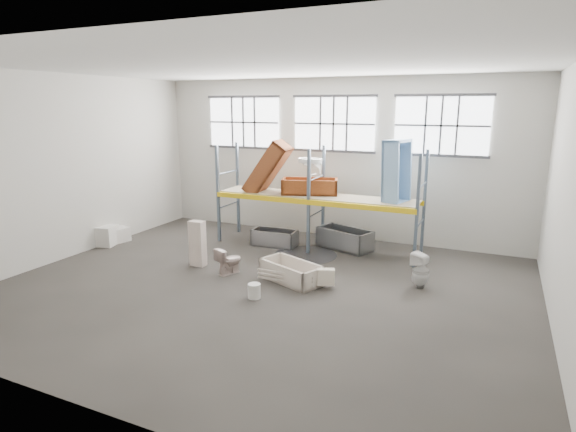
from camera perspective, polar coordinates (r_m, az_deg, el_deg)
The scene contains 34 objects.
floor at distance 11.13m, azimuth -3.23°, elevation -8.91°, with size 12.00×10.00×0.10m, color #433E3A.
ceiling at distance 10.35m, azimuth -3.61°, elevation 18.23°, with size 12.00×10.00×0.10m, color silver.
wall_back at distance 15.05m, azimuth 5.63°, elevation 6.92°, with size 12.00×0.10×5.00m, color #BBB9AE.
wall_front at distance 6.52m, azimuth -24.56°, elevation -2.66°, with size 12.00×0.10×5.00m, color #A4A198.
wall_left at distance 14.28m, azimuth -25.54°, elevation 5.35°, with size 0.10×10.00×5.00m, color #ABA9A0.
wall_right at distance 9.35m, azimuth 31.55°, elevation 1.11°, with size 0.10×10.00×5.00m, color #B6B3A8.
window_left at distance 16.19m, azimuth -5.40°, elevation 11.28°, with size 2.60×0.04×1.60m, color white.
window_mid at distance 14.87m, azimuth 5.59°, elevation 11.10°, with size 2.60×0.04×1.60m, color white.
window_right at distance 14.16m, azimuth 18.14°, elevation 10.41°, with size 2.60×0.04×1.60m, color white.
rack_upright_la at distance 14.58m, azimuth -8.51°, elevation 2.66°, with size 0.08×0.08×3.00m, color slate.
rack_upright_lb at distance 15.58m, azimuth -6.12°, elevation 3.41°, with size 0.08×0.08×3.00m, color slate.
rack_upright_ma at distance 13.21m, azimuth 2.51°, elevation 1.69°, with size 0.08×0.08×3.00m, color slate.
rack_upright_mb at distance 14.31m, azimuth 4.31°, elevation 2.57°, with size 0.08×0.08×3.00m, color slate.
rack_upright_ra at distance 12.44m, azimuth 15.44°, elevation 0.49°, with size 0.08×0.08×3.00m, color slate.
rack_upright_rb at distance 13.60m, azimuth 16.26°, elevation 1.50°, with size 0.08×0.08×3.00m, color slate.
rack_beam_front at distance 13.21m, azimuth 2.51°, elevation 1.69°, with size 6.00×0.10×0.14m, color yellow.
rack_beam_back at distance 14.31m, azimuth 4.31°, elevation 2.57°, with size 6.00×0.10×0.14m, color yellow.
shelf_deck at distance 13.75m, azimuth 3.45°, elevation 2.48°, with size 5.90×1.10×0.03m, color gray.
wet_patch at distance 13.42m, azimuth 2.12°, elevation -4.74°, with size 1.80×1.80×0.00m, color black.
bathtub_beige at distance 11.42m, azimuth 0.41°, elevation -6.78°, with size 1.58×0.75×0.47m, color beige, non-canonical shape.
cistern_spare at distance 11.00m, azimuth 4.63°, elevation -7.38°, with size 0.40×0.19×0.38m, color beige.
sink_in_tub at distance 11.37m, azimuth 0.20°, elevation -7.27°, with size 0.40×0.40×0.14m, color #F5D9D3.
toilet_beige at distance 11.97m, azimuth -7.19°, elevation -5.39°, with size 0.38×0.67×0.68m, color beige.
cistern_tall at distance 12.60m, azimuth -10.93°, elevation -3.29°, with size 0.39×0.26×1.22m, color beige.
toilet_white at distance 11.37m, azimuth 15.84°, elevation -6.38°, with size 0.38×0.39×0.85m, color white.
steel_tub_left at distance 14.24m, azimuth -1.65°, elevation -2.65°, with size 1.33×0.62×0.49m, color #A5A6AD, non-canonical shape.
steel_tub_right at distance 14.04m, azimuth 6.91°, elevation -2.75°, with size 1.63×0.76×0.60m, color #A3A7AB, non-canonical shape.
rust_tub_flat at distance 13.90m, azimuth 2.65°, elevation 3.62°, with size 1.63×0.76×0.46m, color brown, non-canonical shape.
rust_tub_tilted at distance 14.24m, azimuth -2.47°, elevation 5.78°, with size 1.78×0.83×0.50m, color brown, non-canonical shape.
sink_on_shelf at distance 13.58m, azimuth 2.68°, elevation 4.56°, with size 0.72×0.55×0.64m, color white.
blue_tub_upright at distance 13.09m, azimuth 13.07°, elevation 5.23°, with size 1.75×0.82×0.49m, color #7BA8D7, non-canonical shape.
bucket at distance 10.50m, azimuth -4.12°, elevation -9.08°, with size 0.28×0.28×0.33m, color silver.
carton_near at distance 15.33m, azimuth -21.48°, elevation -2.21°, with size 0.70×0.60×0.60m, color silver.
carton_far at distance 15.61m, azimuth -19.88°, elevation -2.10°, with size 0.53×0.53×0.44m, color silver.
Camera 1 is at (4.81, -9.12, 4.16)m, focal length 29.23 mm.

